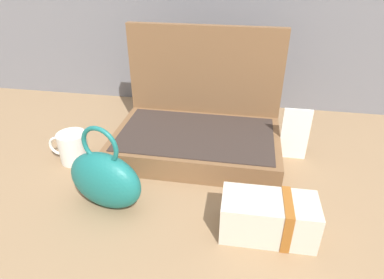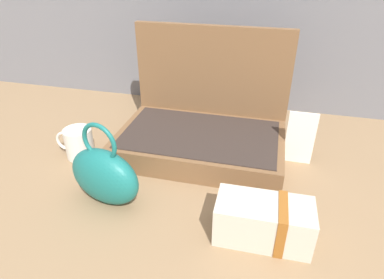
{
  "view_description": "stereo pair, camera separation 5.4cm",
  "coord_description": "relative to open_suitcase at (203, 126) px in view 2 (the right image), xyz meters",
  "views": [
    {
      "loc": [
        0.11,
        -0.74,
        0.58
      ],
      "look_at": [
        -0.02,
        -0.02,
        0.15
      ],
      "focal_mm": 30.95,
      "sensor_mm": 36.0,
      "label": 1
    },
    {
      "loc": [
        0.16,
        -0.73,
        0.58
      ],
      "look_at": [
        -0.02,
        -0.02,
        0.15
      ],
      "focal_mm": 30.95,
      "sensor_mm": 36.0,
      "label": 2
    }
  ],
  "objects": [
    {
      "name": "open_suitcase",
      "position": [
        0.0,
        0.0,
        0.0
      ],
      "size": [
        0.51,
        0.34,
        0.37
      ],
      "color": "brown",
      "rests_on": "ground_plane"
    },
    {
      "name": "info_card_left",
      "position": [
        0.3,
        -0.02,
        0.01
      ],
      "size": [
        0.08,
        0.01,
        0.17
      ],
      "primitive_type": "cube",
      "rotation": [
        0.0,
        0.0,
        -0.01
      ],
      "color": "white",
      "rests_on": "ground_plane"
    },
    {
      "name": "coffee_mug",
      "position": [
        -0.37,
        -0.15,
        -0.03
      ],
      "size": [
        0.12,
        0.09,
        0.09
      ],
      "color": "silver",
      "rests_on": "ground_plane"
    },
    {
      "name": "teal_pouch_handbag",
      "position": [
        -0.18,
        -0.32,
        0.0
      ],
      "size": [
        0.21,
        0.13,
        0.23
      ],
      "color": "#196B66",
      "rests_on": "ground_plane"
    },
    {
      "name": "ground_plane",
      "position": [
        0.03,
        -0.19,
        -0.08
      ],
      "size": [
        6.0,
        6.0,
        0.0
      ],
      "primitive_type": "plane",
      "color": "#8C6D4C"
    },
    {
      "name": "cream_toiletry_bag",
      "position": [
        0.22,
        -0.36,
        -0.03
      ],
      "size": [
        0.21,
        0.11,
        0.1
      ],
      "color": "beige",
      "rests_on": "ground_plane"
    }
  ]
}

